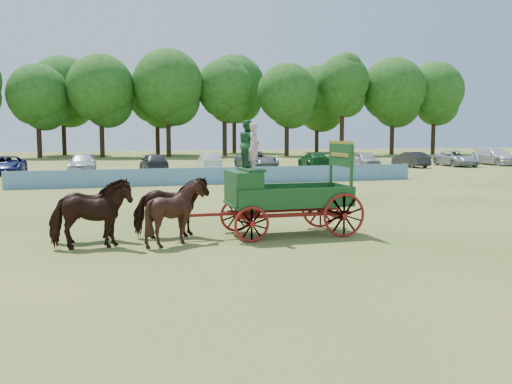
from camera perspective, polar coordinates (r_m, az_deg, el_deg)
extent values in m
plane|color=#9B8646|center=(19.51, 12.02, -3.82)|extent=(160.00, 160.00, 0.00)
imported|color=black|center=(16.71, -16.19, -2.26)|extent=(2.30, 1.12, 1.91)
imported|color=black|center=(17.80, -16.19, -1.76)|extent=(2.42, 1.46, 1.91)
imported|color=black|center=(16.88, -8.01, -1.99)|extent=(2.00, 1.85, 1.92)
imported|color=black|center=(17.96, -8.52, -1.51)|extent=(2.32, 1.15, 1.91)
cube|color=maroon|center=(17.90, -1.26, -2.62)|extent=(0.12, 2.00, 0.12)
cube|color=maroon|center=(18.89, 7.57, -2.21)|extent=(0.12, 2.00, 0.12)
cube|color=maroon|center=(17.81, 3.87, -2.29)|extent=(3.80, 0.10, 0.12)
cube|color=maroon|center=(18.84, 2.72, -1.82)|extent=(3.80, 0.10, 0.12)
cube|color=maroon|center=(17.67, -4.08, -2.26)|extent=(2.80, 0.09, 0.09)
cube|color=#184822|center=(18.29, 3.29, -1.18)|extent=(3.80, 1.80, 0.10)
cube|color=#184822|center=(17.43, 4.26, -0.55)|extent=(3.80, 0.06, 0.55)
cube|color=#184822|center=(19.08, 2.41, 0.03)|extent=(3.80, 0.06, 0.55)
cube|color=#184822|center=(18.96, 8.65, -0.07)|extent=(0.06, 1.80, 0.55)
cube|color=#184822|center=(17.78, -1.26, 0.40)|extent=(0.85, 1.70, 1.05)
cube|color=#184822|center=(17.80, -0.49, 2.25)|extent=(0.55, 1.50, 0.08)
cube|color=#184822|center=(17.71, -2.45, -0.27)|extent=(0.10, 1.60, 0.65)
cube|color=#184822|center=(17.79, -1.88, -1.22)|extent=(0.55, 1.60, 0.06)
cube|color=#184822|center=(18.15, 9.52, 1.70)|extent=(0.08, 0.08, 1.80)
cube|color=#184822|center=(19.60, 7.49, 2.06)|extent=(0.08, 0.08, 1.80)
cube|color=#184822|center=(18.83, 8.49, 3.71)|extent=(0.07, 1.75, 0.75)
cube|color=gold|center=(18.82, 8.51, 4.92)|extent=(0.08, 1.80, 0.09)
cube|color=gold|center=(18.82, 8.38, 3.71)|extent=(0.02, 1.30, 0.12)
torus|color=maroon|center=(17.01, -0.43, -3.26)|extent=(1.09, 0.09, 1.09)
torus|color=maroon|center=(18.82, -2.01, -2.35)|extent=(1.09, 0.09, 1.09)
torus|color=maroon|center=(18.02, 8.80, -2.31)|extent=(1.39, 0.09, 1.39)
torus|color=maroon|center=(19.74, 6.47, -1.55)|extent=(1.39, 0.09, 1.39)
imported|color=#CE9DA8|center=(17.43, -0.18, 4.63)|extent=(0.34, 0.52, 1.42)
imported|color=#225C30|center=(18.10, -0.79, 4.84)|extent=(0.57, 0.74, 1.51)
cube|color=#1E5FA6|center=(35.95, -3.09, 1.65)|extent=(26.00, 0.08, 1.05)
imported|color=navy|center=(47.74, -23.55, 2.47)|extent=(2.38, 5.08, 1.41)
imported|color=silver|center=(47.45, -16.96, 2.73)|extent=(2.27, 5.15, 1.47)
imported|color=#333338|center=(46.98, -10.18, 2.94)|extent=(2.11, 4.73, 1.58)
imported|color=silver|center=(47.69, -4.67, 2.98)|extent=(1.81, 4.47, 1.44)
imported|color=slate|center=(50.05, 0.06, 3.21)|extent=(3.00, 5.76, 1.55)
imported|color=#144C1E|center=(51.93, 5.80, 3.19)|extent=(2.37, 4.96, 1.40)
imported|color=#B2B2B7|center=(52.74, 10.78, 3.18)|extent=(1.84, 4.27, 1.44)
imported|color=#262628|center=(54.52, 15.21, 3.16)|extent=(1.70, 4.36, 1.42)
imported|color=#999EA5|center=(57.34, 19.39, 3.19)|extent=(2.95, 5.49, 1.47)
imported|color=silver|center=(60.90, 22.81, 3.28)|extent=(2.41, 5.64, 1.62)
cylinder|color=#382314|center=(75.84, -20.85, 4.82)|extent=(0.60, 0.60, 4.24)
sphere|color=#1B4913|center=(75.97, -21.02, 9.11)|extent=(7.47, 7.47, 7.47)
cylinder|color=#382314|center=(74.88, -15.14, 5.18)|extent=(0.60, 0.60, 4.73)
sphere|color=#1B4913|center=(75.06, -15.28, 10.03)|extent=(8.42, 8.42, 8.42)
cylinder|color=#382314|center=(74.87, -8.74, 5.45)|extent=(0.60, 0.60, 5.06)
sphere|color=#1B4913|center=(75.11, -8.83, 10.64)|extent=(8.99, 8.99, 8.99)
cylinder|color=#382314|center=(76.54, -3.16, 5.47)|extent=(0.60, 0.60, 4.92)
sphere|color=#1B4913|center=(76.75, -3.19, 10.41)|extent=(7.48, 7.48, 7.48)
cylinder|color=#382314|center=(76.75, 3.09, 5.33)|extent=(0.60, 0.60, 4.54)
sphere|color=#1B4913|center=(76.90, 3.12, 9.87)|extent=(7.91, 7.91, 7.91)
cylinder|color=#382314|center=(79.82, 8.57, 5.63)|extent=(0.60, 0.60, 5.45)
sphere|color=#1B4913|center=(80.10, 8.66, 10.87)|extent=(7.25, 7.25, 7.25)
cylinder|color=#382314|center=(83.35, 13.44, 5.37)|extent=(0.60, 0.60, 4.95)
sphere|color=#1B4913|center=(83.55, 13.55, 9.93)|extent=(9.05, 9.05, 9.05)
cylinder|color=#382314|center=(86.98, 17.29, 5.29)|extent=(0.60, 0.60, 4.95)
sphere|color=#1B4913|center=(87.17, 17.43, 9.65)|extent=(8.28, 8.28, 8.28)
cylinder|color=#382314|center=(83.53, -18.65, 5.22)|extent=(0.60, 0.60, 4.94)
sphere|color=#1B4913|center=(83.73, -18.80, 9.76)|extent=(9.02, 9.02, 9.02)
cylinder|color=#382314|center=(81.46, -9.81, 5.34)|extent=(0.60, 0.60, 4.67)
sphere|color=#1B4913|center=(81.63, -9.89, 9.74)|extent=(8.36, 8.36, 8.36)
cylinder|color=#382314|center=(86.73, -2.19, 5.73)|extent=(0.60, 0.60, 5.48)
sphere|color=#1B4913|center=(86.99, -2.21, 10.58)|extent=(9.24, 9.24, 9.24)
cylinder|color=#382314|center=(90.38, 6.09, 5.47)|extent=(0.60, 0.60, 4.68)
sphere|color=#1B4913|center=(90.53, 6.14, 9.44)|extent=(9.72, 9.72, 9.72)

